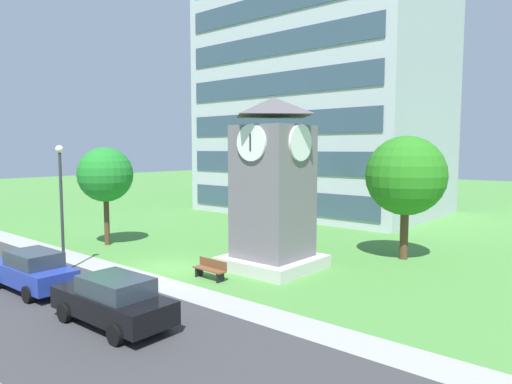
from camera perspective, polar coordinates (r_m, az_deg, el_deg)
name	(u,v)px	position (r m, az deg, el deg)	size (l,w,h in m)	color
ground_plane	(169,268)	(23.52, -10.70, -9.25)	(160.00, 160.00, 0.00)	#4C893D
street_asphalt	(41,300)	(20.31, -25.07, -12.01)	(120.00, 7.20, 0.01)	#38383A
kerb_strip	(136,276)	(22.39, -14.63, -10.07)	(120.00, 1.60, 0.01)	#9E9E99
office_building	(323,92)	(44.58, 8.24, 12.12)	(20.62, 14.48, 22.40)	#B7BCC6
clock_tower	(273,194)	(22.55, 2.11, -0.30)	(4.19, 4.19, 8.37)	slate
park_bench	(210,269)	(21.30, -5.66, -9.44)	(1.82, 0.56, 0.88)	brown
street_lamp	(61,194)	(23.69, -22.96, -0.27)	(0.36, 0.36, 6.06)	#333338
tree_near_tower	(105,175)	(29.49, -18.13, 2.02)	(3.32, 3.32, 6.00)	#513823
tree_by_building	(406,176)	(25.61, 18.04, 1.90)	(4.21, 4.21, 6.59)	#513823
parked_car_blue	(32,270)	(21.51, -25.92, -8.72)	(4.67, 1.98, 1.69)	#23389E
parked_car_black	(113,300)	(16.48, -17.26, -12.65)	(4.82, 2.08, 1.69)	black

